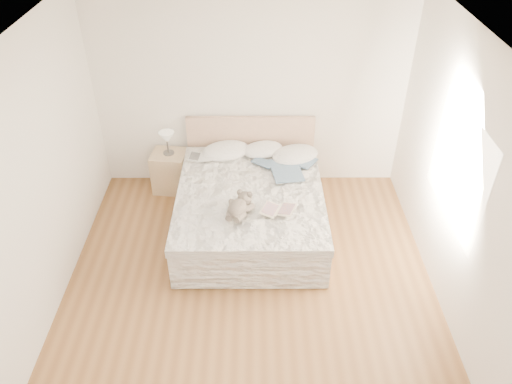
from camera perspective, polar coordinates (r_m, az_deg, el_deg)
floor at (r=5.44m, az=-0.71°, el=-11.87°), size 4.00×4.50×0.00m
ceiling at (r=3.88m, az=-1.01°, el=15.87°), size 4.00×4.50×0.00m
wall_back at (r=6.48m, az=-0.66°, el=11.55°), size 4.00×0.02×2.70m
wall_left at (r=4.97m, az=-24.54°, el=-0.38°), size 0.02×4.50×2.70m
wall_right at (r=4.93m, az=23.09°, el=-0.30°), size 0.02×4.50×2.70m
window at (r=5.10m, az=22.15°, el=2.61°), size 0.02×1.30×1.10m
bed at (r=6.11m, az=-0.65°, el=-1.59°), size 1.72×2.14×1.00m
nightstand at (r=6.88m, az=-9.74°, el=2.35°), size 0.50×0.45×0.56m
table_lamp at (r=6.62m, az=-10.14°, el=6.05°), size 0.26×0.26×0.32m
pillow_left at (r=6.55m, az=-3.45°, el=4.73°), size 0.74×0.63×0.19m
pillow_middle at (r=6.56m, az=0.81°, el=4.86°), size 0.64×0.53×0.16m
pillow_right at (r=6.47m, az=4.48°, el=4.25°), size 0.75×0.65×0.19m
blouse at (r=6.18m, az=3.47°, el=2.52°), size 0.66×0.69×0.02m
photo_book at (r=6.46m, az=-6.32°, el=3.97°), size 0.34×0.25×0.02m
childrens_book at (r=5.53m, az=2.57°, el=-2.06°), size 0.44×0.37×0.02m
teddy_bear at (r=5.44m, az=-2.13°, el=-2.48°), size 0.37×0.44×0.20m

